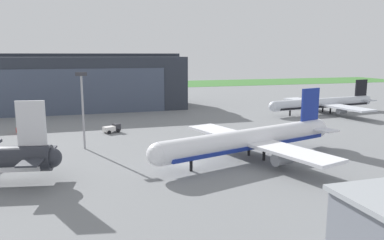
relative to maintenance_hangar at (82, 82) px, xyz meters
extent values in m
plane|color=slate|center=(18.60, -81.78, -9.80)|extent=(440.00, 440.00, 0.00)
cube|color=#3C7432|center=(18.60, 103.19, -9.76)|extent=(440.00, 56.00, 0.08)
cube|color=#2D333D|center=(0.00, 0.09, -0.14)|extent=(74.31, 31.38, 19.33)
cube|color=#424C60|center=(0.00, -15.75, -2.07)|extent=(56.47, 0.30, 15.46)
cube|color=#2D333D|center=(0.00, 0.09, 10.12)|extent=(74.31, 7.53, 1.20)
sphere|color=#282B33|center=(-5.26, -85.35, -5.71)|extent=(3.25, 3.25, 3.25)
cube|color=silver|center=(-7.91, -84.87, -0.09)|extent=(4.36, 1.16, 7.08)
cube|color=#282B33|center=(-6.70, -81.93, -5.29)|extent=(4.00, 6.27, 0.28)
cube|color=#282B33|center=(-7.79, -88.06, -5.29)|extent=(4.00, 6.27, 0.28)
cylinder|color=white|center=(30.82, -82.04, -5.78)|extent=(39.99, 15.56, 4.10)
sphere|color=white|center=(11.41, -87.86, -5.78)|extent=(3.94, 3.94, 3.94)
sphere|color=white|center=(50.23, -76.23, -5.78)|extent=(3.20, 3.20, 3.20)
cube|color=navy|center=(30.82, -82.04, -6.91)|extent=(36.90, 14.67, 0.72)
cube|color=navy|center=(47.12, -77.16, -0.24)|extent=(5.16, 1.89, 6.98)
cube|color=white|center=(47.02, -73.98, -5.37)|extent=(5.14, 6.55, 0.28)
cube|color=white|center=(48.78, -79.87, -5.37)|extent=(5.14, 6.55, 0.28)
cube|color=white|center=(28.77, -72.36, -6.29)|extent=(11.23, 18.61, 0.56)
cube|color=white|center=(34.43, -91.27, -6.29)|extent=(11.23, 18.61, 0.56)
cylinder|color=gray|center=(28.40, -73.93, -7.72)|extent=(4.38, 3.28, 2.26)
cylinder|color=gray|center=(33.26, -90.16, -7.72)|extent=(4.38, 3.28, 2.26)
cylinder|color=black|center=(17.62, -86.00, -8.82)|extent=(0.56, 0.56, 1.97)
cylinder|color=black|center=(31.76, -79.52, -8.82)|extent=(0.56, 0.56, 1.97)
cylinder|color=black|center=(32.99, -83.64, -8.82)|extent=(0.56, 0.56, 1.97)
cylinder|color=silver|center=(79.95, -36.76, -6.19)|extent=(41.88, 9.02, 3.45)
sphere|color=silver|center=(59.24, -39.56, -6.19)|extent=(3.31, 3.31, 3.31)
sphere|color=silver|center=(100.66, -33.96, -6.19)|extent=(2.69, 2.69, 2.69)
cube|color=black|center=(79.95, -36.76, -7.14)|extent=(38.57, 8.61, 0.60)
cube|color=black|center=(97.34, -34.40, -1.54)|extent=(5.44, 1.13, 5.86)
cube|color=silver|center=(97.82, -31.70, -5.85)|extent=(4.38, 5.29, 0.28)
cube|color=silver|center=(98.52, -36.88, -5.85)|extent=(4.38, 5.29, 0.28)
cube|color=silver|center=(79.47, -27.00, -6.63)|extent=(8.98, 18.32, 0.56)
cube|color=silver|center=(82.08, -46.30, -6.63)|extent=(8.98, 18.32, 0.56)
cylinder|color=gray|center=(78.87, -28.50, -7.87)|extent=(3.50, 2.32, 1.90)
cylinder|color=gray|center=(81.10, -45.01, -7.87)|extent=(3.50, 2.32, 1.90)
cylinder|color=black|center=(65.86, -38.66, -8.86)|extent=(0.56, 0.56, 1.88)
cylinder|color=black|center=(81.36, -34.74, -8.86)|extent=(0.56, 0.56, 1.88)
cylinder|color=black|center=(81.85, -38.33, -8.86)|extent=(0.56, 0.56, 1.88)
cube|color=#2D2D33|center=(8.16, -48.38, -8.47)|extent=(2.24, 2.46, 1.75)
cube|color=white|center=(6.15, -49.26, -8.72)|extent=(3.39, 2.97, 1.25)
cylinder|color=black|center=(8.52, -49.41, -9.34)|extent=(0.94, 0.61, 0.92)
cylinder|color=black|center=(7.63, -47.42, -9.34)|extent=(0.94, 0.61, 0.92)
cylinder|color=black|center=(6.11, -50.48, -9.34)|extent=(0.94, 0.61, 0.92)
cylinder|color=black|center=(5.22, -48.48, -9.34)|extent=(0.94, 0.61, 0.92)
cube|color=#AD1E19|center=(-14.07, -42.48, -8.49)|extent=(2.52, 2.48, 1.78)
cube|color=#AD1E19|center=(-15.32, -43.82, -8.74)|extent=(3.15, 3.16, 1.28)
cylinder|color=black|center=(-13.25, -43.31, -9.38)|extent=(0.77, 0.80, 0.85)
cylinder|color=black|center=(-14.96, -41.72, -9.38)|extent=(0.77, 0.80, 0.85)
cylinder|color=black|center=(-14.75, -44.92, -9.38)|extent=(0.77, 0.80, 0.85)
cylinder|color=black|center=(-16.46, -43.33, -9.38)|extent=(0.77, 0.80, 0.85)
cylinder|color=#99999E|center=(-0.12, -64.35, -1.92)|extent=(0.44, 0.44, 15.76)
cube|color=#333338|center=(-0.12, -64.35, 6.36)|extent=(2.40, 0.50, 0.80)
camera|label=1|loc=(-0.10, -146.21, 10.48)|focal=34.76mm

